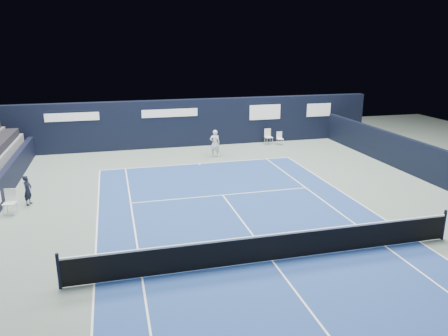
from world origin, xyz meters
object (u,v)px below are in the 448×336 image
object	(u,v)px
folding_chair_back_a	(268,135)
tennis_player	(215,143)
line_judge_chair	(10,200)
folding_chair_back_b	(280,137)
tennis_net	(273,246)

from	to	relation	value
folding_chair_back_a	tennis_player	distance (m)	4.90
line_judge_chair	folding_chair_back_b	bearing A→B (deg)	40.65
line_judge_chair	tennis_player	xyz separation A→B (m)	(10.13, 6.80, 0.24)
folding_chair_back_b	folding_chair_back_a	bearing A→B (deg)	152.80
line_judge_chair	tennis_player	size ratio (longest dim) A/B	0.63
tennis_net	tennis_player	world-z (taller)	tennis_player
folding_chair_back_b	tennis_player	size ratio (longest dim) A/B	0.53
folding_chair_back_b	tennis_net	distance (m)	16.48
line_judge_chair	folding_chair_back_a	bearing A→B (deg)	42.83
folding_chair_back_b	tennis_player	bearing A→B (deg)	-159.67
folding_chair_back_a	line_judge_chair	xyz separation A→B (m)	(-14.42, -9.16, -0.01)
line_judge_chair	tennis_player	bearing A→B (deg)	44.26
folding_chair_back_b	line_judge_chair	xyz separation A→B (m)	(-15.13, -8.82, 0.09)
folding_chair_back_a	line_judge_chair	size ratio (longest dim) A/B	1.02
line_judge_chair	tennis_net	size ratio (longest dim) A/B	0.08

